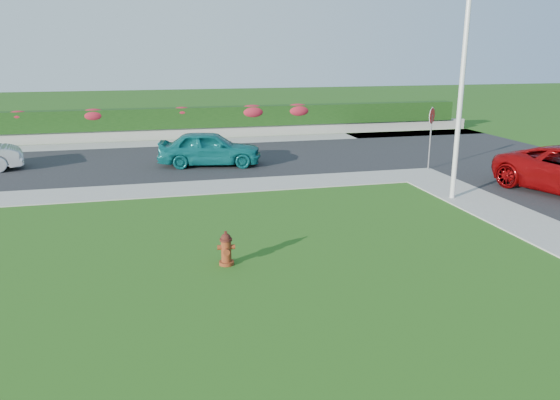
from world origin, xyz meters
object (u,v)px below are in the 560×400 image
object	(u,v)px
sedan_teal	(210,148)
utility_pole	(461,96)
fire_hydrant	(226,249)
stop_sign	(431,123)

from	to	relation	value
sedan_teal	utility_pole	size ratio (longest dim) A/B	0.64
sedan_teal	utility_pole	distance (m)	10.47
fire_hydrant	sedan_teal	size ratio (longest dim) A/B	0.19
fire_hydrant	stop_sign	distance (m)	12.71
stop_sign	fire_hydrant	bearing A→B (deg)	-160.45
sedan_teal	utility_pole	world-z (taller)	utility_pole
fire_hydrant	stop_sign	xyz separation A→B (m)	(9.58, 8.21, 1.53)
utility_pole	fire_hydrant	bearing A→B (deg)	-154.23
fire_hydrant	stop_sign	bearing A→B (deg)	46.84
fire_hydrant	stop_sign	size ratio (longest dim) A/B	0.31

